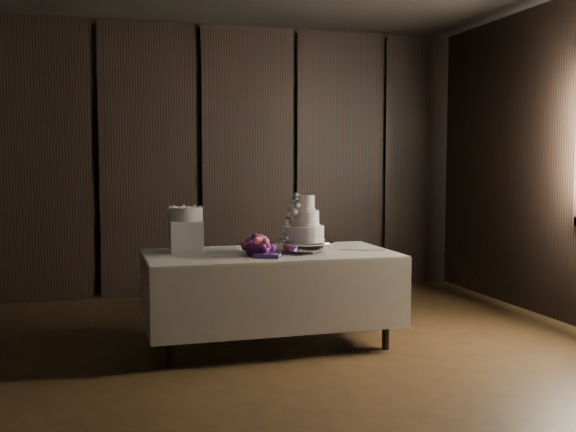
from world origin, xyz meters
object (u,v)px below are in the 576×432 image
Objects in this scene: cake_stand at (305,246)px; display_table at (270,294)px; wedding_cake at (302,223)px; box_pedestal at (186,236)px; small_cake at (186,214)px; bouquet at (257,247)px.

display_table is at bearing 169.37° from cake_stand.
cake_stand is 0.19m from wedding_cake.
small_cake is (-0.00, 0.00, 0.18)m from box_pedestal.
wedding_cake is 0.89× the size of bouquet.
box_pedestal reaches higher than bouquet.
wedding_cake reaches higher than bouquet.
small_cake is at bearing 159.93° from display_table.
bouquet is at bearing -175.91° from wedding_cake.
wedding_cake reaches higher than display_table.
display_table is at bearing 153.13° from wedding_cake.
display_table is 4.14× the size of cake_stand.
cake_stand is 1.86× the size of box_pedestal.
box_pedestal is (-0.65, 0.23, 0.47)m from display_table.
cake_stand is at bearing -16.86° from box_pedestal.
bouquet is at bearing -39.33° from small_cake.
display_table is 0.63m from wedding_cake.
box_pedestal is 0.94× the size of small_cake.
box_pedestal is at bearing 0.00° from small_cake.
cake_stand is at bearing -16.86° from small_cake.
small_cake is at bearing 180.00° from box_pedestal.
small_cake is at bearing 140.67° from bouquet.
display_table is 7.70× the size of box_pedestal.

